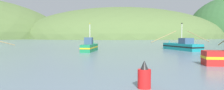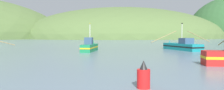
{
  "view_description": "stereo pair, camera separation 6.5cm",
  "coord_description": "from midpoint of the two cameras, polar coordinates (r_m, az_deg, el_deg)",
  "views": [
    {
      "loc": [
        -1.82,
        -6.98,
        2.93
      ],
      "look_at": [
        6.17,
        24.06,
        1.4
      ],
      "focal_mm": 34.28,
      "sensor_mm": 36.0,
      "label": 1
    },
    {
      "loc": [
        -1.76,
        -7.0,
        2.93
      ],
      "look_at": [
        6.17,
        24.06,
        1.4
      ],
      "focal_mm": 34.28,
      "sensor_mm": 36.0,
      "label": 2
    }
  ],
  "objects": [
    {
      "name": "fishing_boat_teal",
      "position": [
        43.27,
        18.26,
        -0.25
      ],
      "size": [
        13.13,
        9.54,
        5.23
      ],
      "rotation": [
        0.0,
        0.0,
        1.63
      ],
      "color": "#147F84",
      "rests_on": "ground"
    },
    {
      "name": "channel_buoy",
      "position": [
        11.95,
        8.55,
        -8.38
      ],
      "size": [
        0.73,
        0.73,
        1.55
      ],
      "color": "red",
      "rests_on": "ground"
    },
    {
      "name": "fishing_boat_green",
      "position": [
        38.08,
        -5.97,
        -0.52
      ],
      "size": [
        4.15,
        7.06,
        5.04
      ],
      "rotation": [
        0.0,
        0.0,
        1.2
      ],
      "color": "#197A47",
      "rests_on": "ground"
    },
    {
      "name": "hill_far_right",
      "position": [
        192.45,
        3.38,
        1.86
      ],
      "size": [
        177.26,
        141.81,
        52.61
      ],
      "primitive_type": "ellipsoid",
      "color": "#516B38",
      "rests_on": "ground"
    }
  ]
}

